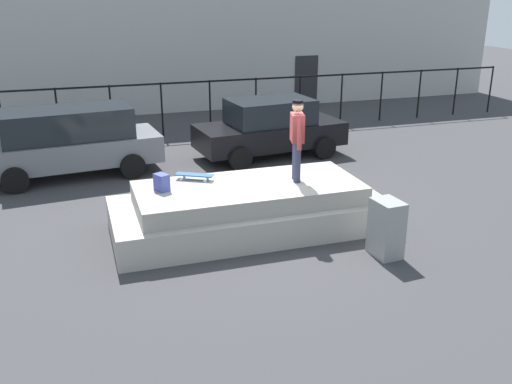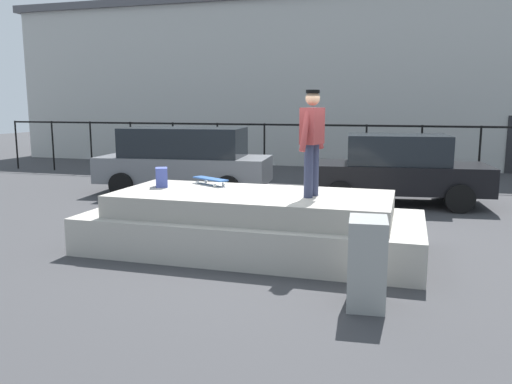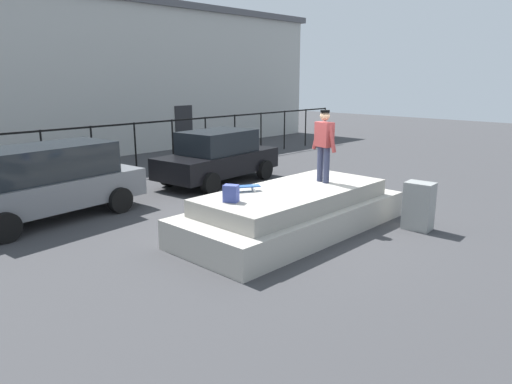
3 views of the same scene
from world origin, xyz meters
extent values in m
plane|color=#38383A|center=(0.00, 0.00, 0.00)|extent=(60.00, 60.00, 0.00)
cube|color=#ADA89E|center=(-0.37, -0.26, 0.30)|extent=(5.44, 2.36, 0.60)
cube|color=#A09B91|center=(-0.37, -0.26, 0.78)|extent=(4.46, 1.93, 0.35)
cylinder|color=#2D334C|center=(0.64, -0.21, 1.36)|extent=(0.14, 0.14, 0.82)
cylinder|color=#2D334C|center=(0.59, -0.42, 1.36)|extent=(0.14, 0.14, 0.82)
cube|color=maroon|center=(0.62, -0.31, 2.05)|extent=(0.33, 0.46, 0.55)
cylinder|color=maroon|center=(0.68, -0.06, 1.98)|extent=(0.15, 0.29, 0.62)
cylinder|color=maroon|center=(0.55, -0.56, 1.98)|extent=(0.15, 0.29, 0.62)
sphere|color=tan|center=(0.62, -0.31, 2.47)|extent=(0.22, 0.22, 0.22)
cylinder|color=black|center=(0.62, -0.31, 2.57)|extent=(0.25, 0.25, 0.05)
cube|color=#264C8C|center=(-1.33, 0.36, 1.06)|extent=(0.77, 0.56, 0.02)
cylinder|color=silver|center=(-1.50, 0.57, 0.98)|extent=(0.06, 0.05, 0.06)
cylinder|color=silver|center=(-1.60, 0.40, 0.98)|extent=(0.06, 0.05, 0.06)
cylinder|color=silver|center=(-1.06, 0.32, 0.98)|extent=(0.06, 0.05, 0.06)
cylinder|color=silver|center=(-1.17, 0.15, 0.98)|extent=(0.06, 0.05, 0.06)
cube|color=#3F4C99|center=(-2.07, -0.08, 1.12)|extent=(0.31, 0.34, 0.33)
cube|color=slate|center=(-3.72, 4.53, 0.66)|extent=(4.70, 2.21, 0.68)
cube|color=black|center=(-3.72, 4.53, 1.38)|extent=(3.32, 1.86, 0.76)
cylinder|color=black|center=(-5.03, 3.50, 0.32)|extent=(0.66, 0.28, 0.64)
cylinder|color=black|center=(-2.41, 5.57, 0.32)|extent=(0.66, 0.28, 0.64)
cylinder|color=black|center=(-2.23, 3.79, 0.32)|extent=(0.66, 0.28, 0.64)
cube|color=black|center=(1.79, 4.61, 0.65)|extent=(4.39, 2.19, 0.65)
cube|color=black|center=(1.79, 4.61, 1.32)|extent=(2.48, 1.77, 0.69)
cylinder|color=black|center=(0.39, 5.35, 0.32)|extent=(0.66, 0.29, 0.64)
cylinder|color=black|center=(0.58, 3.59, 0.32)|extent=(0.66, 0.29, 0.64)
cylinder|color=black|center=(2.99, 5.64, 0.32)|extent=(0.66, 0.29, 0.64)
cylinder|color=black|center=(3.18, 3.87, 0.32)|extent=(0.66, 0.29, 0.64)
cube|color=gray|center=(1.64, -2.19, 0.53)|extent=(0.49, 0.63, 1.06)
cylinder|color=black|center=(-2.40, 7.81, 0.89)|extent=(0.06, 0.06, 1.78)
cylinder|color=black|center=(-0.80, 7.81, 0.89)|extent=(0.06, 0.06, 1.78)
cylinder|color=black|center=(0.80, 7.81, 0.89)|extent=(0.06, 0.06, 1.78)
cylinder|color=black|center=(2.40, 7.81, 0.89)|extent=(0.06, 0.06, 1.78)
cylinder|color=black|center=(4.00, 7.81, 0.89)|extent=(0.06, 0.06, 1.78)
cylinder|color=black|center=(5.60, 7.81, 0.89)|extent=(0.06, 0.06, 1.78)
cylinder|color=black|center=(7.20, 7.81, 0.89)|extent=(0.06, 0.06, 1.78)
cylinder|color=black|center=(8.80, 7.81, 0.89)|extent=(0.06, 0.06, 1.78)
cylinder|color=black|center=(10.40, 7.81, 0.89)|extent=(0.06, 0.06, 1.78)
cylinder|color=black|center=(12.00, 7.81, 0.89)|extent=(0.06, 0.06, 1.78)
cube|color=black|center=(0.00, 7.81, 1.74)|extent=(24.00, 0.04, 0.06)
cube|color=#B2B2AD|center=(0.00, 14.59, 3.16)|extent=(28.94, 6.17, 6.32)
cube|color=#262628|center=(5.79, 11.49, 1.00)|extent=(1.00, 0.06, 2.00)
camera|label=1|loc=(-3.53, -10.46, 4.66)|focal=39.96mm
camera|label=2|loc=(2.05, -8.19, 2.37)|focal=36.34mm
camera|label=3|loc=(-8.16, -6.58, 3.31)|focal=33.32mm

